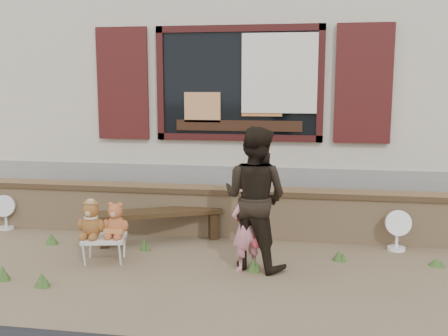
% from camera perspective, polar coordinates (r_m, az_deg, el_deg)
% --- Properties ---
extents(ground, '(80.00, 80.00, 0.00)m').
position_cam_1_polar(ground, '(6.29, -0.90, -9.91)').
color(ground, brown).
rests_on(ground, ground).
extents(shopfront, '(8.04, 5.13, 4.00)m').
position_cam_1_polar(shopfront, '(10.39, 3.53, 8.89)').
color(shopfront, '#AAA18A').
rests_on(shopfront, ground).
extents(brick_wall, '(7.10, 0.36, 0.67)m').
position_cam_1_polar(brick_wall, '(7.14, 0.52, -4.71)').
color(brick_wall, tan).
rests_on(brick_wall, ground).
extents(bench, '(1.63, 0.99, 0.42)m').
position_cam_1_polar(bench, '(6.95, -7.11, -5.49)').
color(bench, '#2F2010').
rests_on(bench, ground).
extents(folding_chair, '(0.56, 0.52, 0.29)m').
position_cam_1_polar(folding_chair, '(6.30, -12.90, -7.56)').
color(folding_chair, beige).
rests_on(folding_chair, ground).
extents(teddy_bear_left, '(0.37, 0.34, 0.44)m').
position_cam_1_polar(teddy_bear_left, '(6.26, -14.24, -5.37)').
color(teddy_bear_left, brown).
rests_on(teddy_bear_left, folding_chair).
extents(teddy_bear_right, '(0.36, 0.33, 0.42)m').
position_cam_1_polar(teddy_bear_right, '(6.22, -11.70, -5.48)').
color(teddy_bear_right, brown).
rests_on(teddy_bear_right, folding_chair).
extents(child, '(0.43, 0.41, 0.98)m').
position_cam_1_polar(child, '(5.81, 2.44, -6.46)').
color(child, pink).
rests_on(child, ground).
extents(adult, '(0.95, 0.86, 1.60)m').
position_cam_1_polar(adult, '(5.85, 3.38, -3.27)').
color(adult, black).
rests_on(adult, ground).
extents(fan_left, '(0.32, 0.21, 0.50)m').
position_cam_1_polar(fan_left, '(8.10, -22.69, -4.42)').
color(fan_left, silver).
rests_on(fan_left, ground).
extents(fan_right, '(0.33, 0.22, 0.52)m').
position_cam_1_polar(fan_right, '(6.89, 18.34, -6.42)').
color(fan_right, white).
rests_on(fan_right, ground).
extents(grass_tufts, '(5.28, 1.61, 0.16)m').
position_cam_1_polar(grass_tufts, '(6.10, -8.08, -9.97)').
color(grass_tufts, '#365522').
rests_on(grass_tufts, ground).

